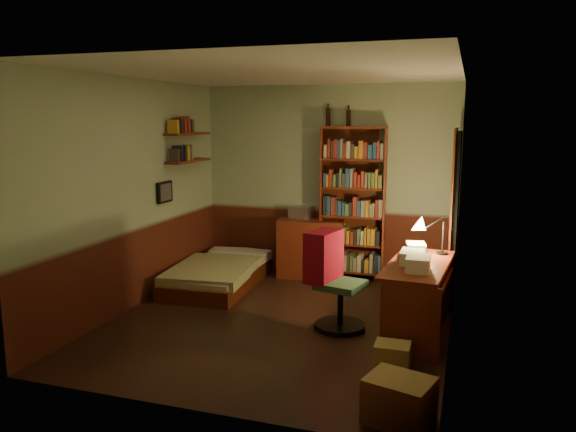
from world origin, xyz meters
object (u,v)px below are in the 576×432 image
(mini_stereo, at_px, (301,212))
(desk, at_px, (417,298))
(dresser, at_px, (311,248))
(cardboard_box_a, at_px, (399,401))
(desk_lamp, at_px, (444,223))
(bookshelf, at_px, (352,204))
(bed, at_px, (218,266))
(office_chair, at_px, (341,282))
(cardboard_box_b, at_px, (392,355))

(mini_stereo, bearing_deg, desk, -37.56)
(dresser, bearing_deg, cardboard_box_a, -73.12)
(dresser, relative_size, cardboard_box_a, 1.98)
(mini_stereo, distance_m, cardboard_box_a, 4.09)
(cardboard_box_a, bearing_deg, desk_lamp, 86.04)
(bookshelf, height_order, desk_lamp, bookshelf)
(mini_stereo, distance_m, desk, 2.58)
(desk, height_order, cardboard_box_a, desk)
(bed, relative_size, office_chair, 1.71)
(desk, height_order, office_chair, office_chair)
(bed, relative_size, desk_lamp, 2.55)
(desk, height_order, cardboard_box_b, desk)
(mini_stereo, relative_size, cardboard_box_a, 0.66)
(office_chair, height_order, cardboard_box_b, office_chair)
(dresser, bearing_deg, bed, -150.57)
(desk, distance_m, cardboard_box_a, 1.80)
(bed, height_order, bookshelf, bookshelf)
(mini_stereo, height_order, office_chair, office_chair)
(desk, bearing_deg, cardboard_box_b, -93.37)
(mini_stereo, relative_size, desk, 0.22)
(bed, xyz_separation_m, desk_lamp, (2.81, -0.42, 0.81))
(dresser, xyz_separation_m, mini_stereo, (-0.18, 0.12, 0.47))
(bookshelf, relative_size, desk_lamp, 3.03)
(cardboard_box_a, bearing_deg, dresser, 115.15)
(desk, bearing_deg, bookshelf, 124.62)
(mini_stereo, bearing_deg, cardboard_box_b, -50.35)
(desk, bearing_deg, bed, 165.51)
(bed, height_order, office_chair, office_chair)
(mini_stereo, bearing_deg, desk_lamp, -26.07)
(cardboard_box_a, height_order, cardboard_box_b, cardboard_box_a)
(bed, distance_m, dresser, 1.31)
(bed, height_order, cardboard_box_b, bed)
(bed, bearing_deg, bookshelf, 26.14)
(dresser, height_order, desk, dresser)
(bed, distance_m, mini_stereo, 1.39)
(desk, relative_size, cardboard_box_a, 3.02)
(cardboard_box_b, bearing_deg, office_chair, 130.33)
(desk_lamp, relative_size, cardboard_box_b, 2.22)
(mini_stereo, bearing_deg, bookshelf, 5.07)
(office_chair, relative_size, cardboard_box_a, 2.25)
(bookshelf, bearing_deg, desk_lamp, -52.66)
(bookshelf, xyz_separation_m, desk, (1.03, -1.77, -0.66))
(bed, bearing_deg, mini_stereo, 44.33)
(desk_lamp, bearing_deg, dresser, 151.08)
(desk_lamp, bearing_deg, mini_stereo, 151.06)
(bookshelf, distance_m, cardboard_box_a, 3.81)
(bed, height_order, cardboard_box_a, bed)
(desk_lamp, height_order, cardboard_box_b, desk_lamp)
(mini_stereo, xyz_separation_m, bookshelf, (0.73, -0.04, 0.15))
(desk_lamp, height_order, office_chair, desk_lamp)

